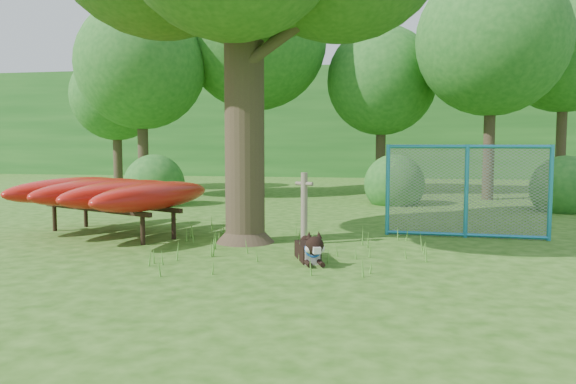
# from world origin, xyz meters

# --- Properties ---
(ground) EXTENTS (80.00, 80.00, 0.00)m
(ground) POSITION_xyz_m (0.00, 0.00, 0.00)
(ground) COLOR #235010
(ground) RESTS_ON ground
(wooden_post) EXTENTS (0.35, 0.21, 1.30)m
(wooden_post) POSITION_xyz_m (0.38, 1.84, 0.69)
(wooden_post) COLOR #6D6052
(wooden_post) RESTS_ON ground
(kayak_rack) EXTENTS (4.00, 4.33, 1.10)m
(kayak_rack) POSITION_xyz_m (-3.56, 2.16, 0.85)
(kayak_rack) COLOR black
(kayak_rack) RESTS_ON ground
(husky_dog) EXTENTS (0.61, 1.17, 0.54)m
(husky_dog) POSITION_xyz_m (0.71, 0.31, 0.19)
(husky_dog) COLOR black
(husky_dog) RESTS_ON ground
(fence_section) EXTENTS (3.08, 0.26, 3.00)m
(fence_section) POSITION_xyz_m (3.34, 3.13, 0.90)
(fence_section) COLOR teal
(fence_section) RESTS_ON ground
(wildflower_clump) EXTENTS (0.11, 0.10, 0.24)m
(wildflower_clump) POSITION_xyz_m (0.68, 0.87, 0.19)
(wildflower_clump) COLOR #539430
(wildflower_clump) RESTS_ON ground
(bg_tree_a) EXTENTS (4.40, 4.40, 6.70)m
(bg_tree_a) POSITION_xyz_m (-6.50, 10.00, 4.48)
(bg_tree_a) COLOR #34291C
(bg_tree_a) RESTS_ON ground
(bg_tree_b) EXTENTS (5.20, 5.20, 8.22)m
(bg_tree_b) POSITION_xyz_m (-3.00, 12.00, 5.61)
(bg_tree_b) COLOR #34291C
(bg_tree_b) RESTS_ON ground
(bg_tree_c) EXTENTS (4.00, 4.00, 6.12)m
(bg_tree_c) POSITION_xyz_m (1.50, 13.00, 4.11)
(bg_tree_c) COLOR #34291C
(bg_tree_c) RESTS_ON ground
(bg_tree_d) EXTENTS (4.80, 4.80, 7.50)m
(bg_tree_d) POSITION_xyz_m (5.00, 11.00, 5.08)
(bg_tree_d) COLOR #34291C
(bg_tree_d) RESTS_ON ground
(bg_tree_e) EXTENTS (4.60, 4.60, 7.55)m
(bg_tree_e) POSITION_xyz_m (8.00, 14.00, 5.23)
(bg_tree_e) COLOR #34291C
(bg_tree_e) RESTS_ON ground
(bg_tree_f) EXTENTS (3.60, 3.60, 5.55)m
(bg_tree_f) POSITION_xyz_m (-9.00, 13.00, 3.73)
(bg_tree_f) COLOR #34291C
(bg_tree_f) RESTS_ON ground
(shrub_left) EXTENTS (1.80, 1.80, 1.80)m
(shrub_left) POSITION_xyz_m (-5.00, 7.50, 0.00)
(shrub_left) COLOR #1F5E1E
(shrub_left) RESTS_ON ground
(shrub_right) EXTENTS (1.80, 1.80, 1.80)m
(shrub_right) POSITION_xyz_m (6.50, 8.00, 0.00)
(shrub_right) COLOR #1F5E1E
(shrub_right) RESTS_ON ground
(shrub_mid) EXTENTS (1.80, 1.80, 1.80)m
(shrub_mid) POSITION_xyz_m (2.00, 9.00, 0.00)
(shrub_mid) COLOR #1F5E1E
(shrub_mid) RESTS_ON ground
(wooded_hillside) EXTENTS (80.00, 12.00, 6.00)m
(wooded_hillside) POSITION_xyz_m (0.00, 28.00, 3.00)
(wooded_hillside) COLOR #1F5E1E
(wooded_hillside) RESTS_ON ground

